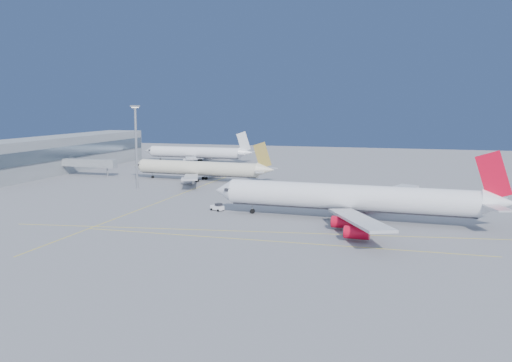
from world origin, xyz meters
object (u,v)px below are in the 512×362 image
(airliner_virgin, at_px, (355,198))
(light_mast, at_px, (136,140))
(pushback_tug, at_px, (217,207))
(airliner_third, at_px, (198,152))
(airliner_etihad, at_px, (201,168))

(airliner_virgin, relative_size, light_mast, 2.65)
(pushback_tug, bearing_deg, airliner_virgin, 21.26)
(airliner_virgin, xyz_separation_m, light_mast, (-77.71, 32.75, 11.21))
(airliner_virgin, distance_m, airliner_third, 152.60)
(pushback_tug, relative_size, light_mast, 0.14)
(airliner_third, bearing_deg, light_mast, -79.27)
(pushback_tug, bearing_deg, airliner_etihad, 141.12)
(airliner_etihad, height_order, light_mast, light_mast)
(airliner_etihad, bearing_deg, airliner_third, 117.53)
(airliner_virgin, bearing_deg, airliner_third, 130.00)
(airliner_virgin, relative_size, pushback_tug, 18.36)
(airliner_etihad, relative_size, light_mast, 2.07)
(airliner_third, bearing_deg, airliner_virgin, -51.18)
(pushback_tug, height_order, light_mast, light_mast)
(light_mast, bearing_deg, airliner_third, 98.74)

